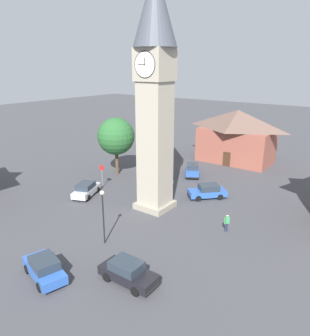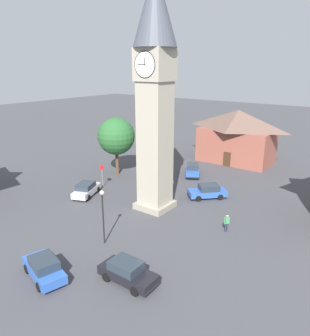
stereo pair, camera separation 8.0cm
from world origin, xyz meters
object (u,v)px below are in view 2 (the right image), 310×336
car_white_side (86,189)px  building_terrace_right (237,136)px  lamp_post (103,208)px  clock_tower (155,76)px  road_sign (102,172)px  car_black_far (208,191)px  tree (116,136)px  car_red_corner (127,272)px  car_silver_kerb (157,178)px  pedestrian (227,221)px  car_blue_kerb (192,170)px  car_green_alley (44,268)px

car_white_side → building_terrace_right: (-7.87, -22.75, 3.21)m
car_white_side → lamp_post: 10.96m
clock_tower → road_sign: bearing=-5.5°
car_black_far → lamp_post: (2.33, 13.56, 2.37)m
car_black_far → tree: (13.55, -0.10, 4.40)m
car_red_corner → building_terrace_right: 32.08m
clock_tower → car_silver_kerb: clock_tower is taller
car_red_corner → lamp_post: size_ratio=0.90×
pedestrian → clock_tower: bearing=-2.7°
clock_tower → car_blue_kerb: clock_tower is taller
car_silver_kerb → tree: (6.55, 0.02, 4.40)m
tree → car_white_side: bearing=107.3°
clock_tower → road_sign: 13.99m
tree → road_sign: (-2.00, 4.75, -3.26)m
tree → building_terrace_right: size_ratio=0.69×
car_blue_kerb → building_terrace_right: bearing=-101.2°
pedestrian → building_terrace_right: (8.23, -21.07, 2.96)m
car_blue_kerb → car_silver_kerb: bearing=72.0°
clock_tower → car_black_far: 13.82m
clock_tower → car_red_corner: (-5.64, 10.70, -12.30)m
car_green_alley → pedestrian: pedestrian is taller
road_sign → lamp_post: bearing=136.0°
car_red_corner → building_terrace_right: bearing=-79.5°
car_silver_kerb → lamp_post: lamp_post is taller
car_red_corner → pedestrian: bearing=-103.3°
car_silver_kerb → car_green_alley: 19.87m
pedestrian → road_sign: bearing=-4.2°
clock_tower → road_sign: clock_tower is taller
car_red_corner → car_green_alley: 5.78m
clock_tower → tree: 14.20m
building_terrace_right → car_black_far: bearing=102.3°
car_red_corner → lamp_post: bearing=-28.5°
car_black_far → tree: size_ratio=0.54×
tree → car_green_alley: bearing=120.0°
car_silver_kerb → car_black_far: same height
car_green_alley → pedestrian: bearing=-118.8°
road_sign → tree: bearing=-67.2°
car_red_corner → road_sign: bearing=-39.4°
clock_tower → tree: (10.40, -5.57, -7.90)m
car_green_alley → building_terrace_right: (0.89, -34.43, 3.21)m
clock_tower → car_green_alley: bearing=93.0°
pedestrian → tree: (18.48, -5.96, 4.15)m
car_blue_kerb → tree: size_ratio=0.58×
clock_tower → tree: size_ratio=2.93×
clock_tower → car_white_side: clock_tower is taller
car_silver_kerb → car_red_corner: 18.85m
car_white_side → lamp_post: lamp_post is taller
car_red_corner → car_green_alley: same height
clock_tower → lamp_post: size_ratio=4.81×
tree → car_blue_kerb: bearing=-146.4°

